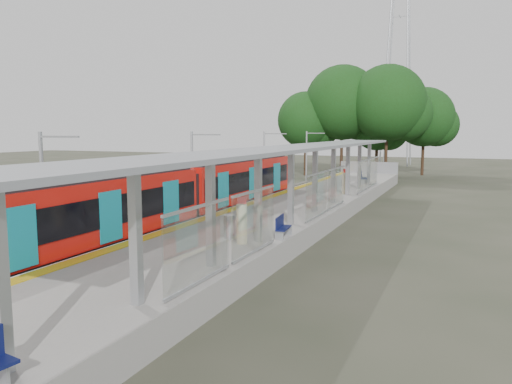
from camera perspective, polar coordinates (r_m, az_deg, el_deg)
ground at (r=13.79m, az=-25.48°, el=-16.89°), size 200.00×200.00×0.00m
trackbed at (r=32.00m, az=-3.53°, el=-2.57°), size 3.00×70.00×0.24m
platform at (r=30.21m, az=4.12°, el=-2.41°), size 6.00×50.00×1.00m
tactile_strip at (r=31.05m, az=-0.33°, el=-1.19°), size 0.60×50.00×0.02m
end_fence at (r=54.16m, az=12.77°, el=2.76°), size 6.00×0.10×1.20m
train at (r=26.83m, az=-8.99°, el=-0.32°), size 2.74×27.60×3.62m
canopy at (r=25.71m, az=4.81°, el=4.23°), size 3.27×38.00×3.66m
pylon at (r=83.01m, az=16.05°, el=16.13°), size 8.00×4.00×38.00m
tree_cluster at (r=61.38m, az=12.59°, el=9.14°), size 20.25×13.41×13.26m
catenary_masts at (r=31.60m, az=-7.17°, el=2.37°), size 2.08×48.16×5.40m
bench_mid at (r=20.91m, az=2.98°, el=-3.91°), size 0.56×1.36×0.91m
bench_far at (r=42.99m, az=12.09°, el=1.70°), size 0.86×1.69×1.11m
info_pillar_near at (r=19.68m, az=-1.64°, el=-3.62°), size 0.42×0.42×1.86m
info_pillar_far at (r=35.80m, az=10.14°, el=1.01°), size 0.40×0.40×1.76m
litter_bin at (r=20.62m, az=-3.06°, el=-4.00°), size 0.59×0.59×1.00m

